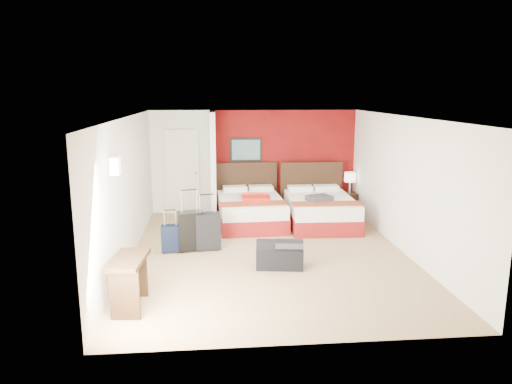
{
  "coord_description": "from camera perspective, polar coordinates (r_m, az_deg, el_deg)",
  "views": [
    {
      "loc": [
        -1.0,
        -8.31,
        2.93
      ],
      "look_at": [
        -0.17,
        0.8,
        1.0
      ],
      "focal_mm": 33.43,
      "sensor_mm": 36.0,
      "label": 1
    }
  ],
  "objects": [
    {
      "name": "suitcase_black",
      "position": [
        9.02,
        -7.9,
        -4.77
      ],
      "size": [
        0.54,
        0.41,
        0.72
      ],
      "primitive_type": "cube",
      "rotation": [
        0.0,
        0.0,
        0.26
      ],
      "color": "black",
      "rests_on": "ground"
    },
    {
      "name": "partition_wall",
      "position": [
        11.05,
        -5.14,
        3.11
      ],
      "size": [
        0.12,
        1.2,
        2.5
      ],
      "primitive_type": "cube",
      "color": "silver",
      "rests_on": "ground"
    },
    {
      "name": "jacket_draped",
      "position": [
        8.06,
        3.98,
        -6.2
      ],
      "size": [
        0.51,
        0.45,
        0.06
      ],
      "primitive_type": "cube",
      "rotation": [
        0.0,
        0.0,
        -0.14
      ],
      "color": "#323337",
      "rests_on": "duffel_bag"
    },
    {
      "name": "bed_right",
      "position": [
        10.76,
        7.71,
        -2.3
      ],
      "size": [
        1.5,
        2.09,
        0.62
      ],
      "primitive_type": "cube",
      "rotation": [
        0.0,
        0.0,
        -0.03
      ],
      "color": "white",
      "rests_on": "ground"
    },
    {
      "name": "suitcase_navy",
      "position": [
        9.01,
        -10.14,
        -5.63
      ],
      "size": [
        0.36,
        0.24,
        0.49
      ],
      "primitive_type": "cube",
      "rotation": [
        0.0,
        0.0,
        0.07
      ],
      "color": "black",
      "rests_on": "ground"
    },
    {
      "name": "table_lamp",
      "position": [
        11.8,
        11.17,
        1.09
      ],
      "size": [
        0.3,
        0.3,
        0.5
      ],
      "primitive_type": "cylinder",
      "rotation": [
        0.0,
        0.0,
        0.05
      ],
      "color": "beige",
      "rests_on": "nightstand"
    },
    {
      "name": "desk",
      "position": [
        6.88,
        -14.92,
        -10.44
      ],
      "size": [
        0.52,
        0.91,
        0.72
      ],
      "primitive_type": "cube",
      "rotation": [
        0.0,
        0.0,
        -0.1
      ],
      "color": "#321E10",
      "rests_on": "ground"
    },
    {
      "name": "nightstand",
      "position": [
        11.91,
        11.07,
        -1.3
      ],
      "size": [
        0.38,
        0.38,
        0.51
      ],
      "primitive_type": "cube",
      "rotation": [
        0.0,
        0.0,
        -0.05
      ],
      "color": "black",
      "rests_on": "ground"
    },
    {
      "name": "room_walls",
      "position": [
        9.88,
        -7.47,
        2.06
      ],
      "size": [
        5.02,
        6.52,
        2.5
      ],
      "color": "white",
      "rests_on": "ground"
    },
    {
      "name": "duffel_bag",
      "position": [
        8.16,
        2.85,
        -7.66
      ],
      "size": [
        0.84,
        0.52,
        0.4
      ],
      "primitive_type": "cube",
      "rotation": [
        0.0,
        0.0,
        -0.14
      ],
      "color": "black",
      "rests_on": "ground"
    },
    {
      "name": "jacket_bundle",
      "position": [
        10.37,
        7.59,
        -0.75
      ],
      "size": [
        0.6,
        0.54,
        0.12
      ],
      "primitive_type": "cube",
      "rotation": [
        0.0,
        0.0,
        0.36
      ],
      "color": "#3C3D42",
      "rests_on": "bed_right"
    },
    {
      "name": "ground",
      "position": [
        8.87,
        1.58,
        -7.38
      ],
      "size": [
        6.5,
        6.5,
        0.0
      ],
      "primitive_type": "plane",
      "color": "tan",
      "rests_on": "ground"
    },
    {
      "name": "red_accent_panel",
      "position": [
        11.79,
        3.4,
        3.7
      ],
      "size": [
        3.5,
        0.04,
        2.5
      ],
      "primitive_type": "cube",
      "color": "maroon",
      "rests_on": "ground"
    },
    {
      "name": "suitcase_charcoal",
      "position": [
        9.04,
        -5.78,
        -4.82
      ],
      "size": [
        0.49,
        0.33,
        0.68
      ],
      "primitive_type": "cube",
      "rotation": [
        0.0,
        0.0,
        0.11
      ],
      "color": "black",
      "rests_on": "ground"
    },
    {
      "name": "entry_door",
      "position": [
        11.69,
        -8.81,
        2.39
      ],
      "size": [
        0.82,
        0.06,
        2.05
      ],
      "primitive_type": "cube",
      "color": "silver",
      "rests_on": "ground"
    },
    {
      "name": "red_suitcase_open",
      "position": [
        10.53,
        -0.08,
        -0.56
      ],
      "size": [
        0.66,
        0.87,
        0.1
      ],
      "primitive_type": "cube",
      "rotation": [
        0.0,
        0.0,
        -0.08
      ],
      "color": "red",
      "rests_on": "bed_left"
    },
    {
      "name": "bed_left",
      "position": [
        10.7,
        -0.66,
        -2.31
      ],
      "size": [
        1.5,
        2.08,
        0.6
      ],
      "primitive_type": "cube",
      "rotation": [
        0.0,
        0.0,
        0.05
      ],
      "color": "white",
      "rests_on": "ground"
    }
  ]
}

